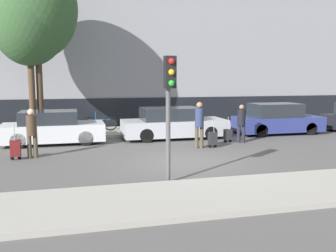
# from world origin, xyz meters

# --- Properties ---
(ground_plane) EXTENTS (80.00, 80.00, 0.00)m
(ground_plane) POSITION_xyz_m (0.00, 0.00, 0.00)
(ground_plane) COLOR #565451
(sidewalk_near) EXTENTS (28.00, 2.50, 0.12)m
(sidewalk_near) POSITION_xyz_m (0.00, -3.75, 0.06)
(sidewalk_near) COLOR #A39E93
(sidewalk_near) RESTS_ON ground_plane
(sidewalk_far) EXTENTS (28.00, 3.00, 0.12)m
(sidewalk_far) POSITION_xyz_m (0.00, 7.00, 0.06)
(sidewalk_far) COLOR #A39E93
(sidewalk_far) RESTS_ON ground_plane
(building_facade) EXTENTS (28.00, 2.85, 11.32)m
(building_facade) POSITION_xyz_m (0.00, 10.60, 5.64)
(building_facade) COLOR gray
(building_facade) RESTS_ON ground_plane
(parked_car_0) EXTENTS (4.13, 1.82, 1.37)m
(parked_car_0) POSITION_xyz_m (-4.34, 4.57, 0.64)
(parked_car_0) COLOR silver
(parked_car_0) RESTS_ON ground_plane
(parked_car_1) EXTENTS (4.65, 1.87, 1.39)m
(parked_car_1) POSITION_xyz_m (0.88, 4.65, 0.65)
(parked_car_1) COLOR #B7BABF
(parked_car_1) RESTS_ON ground_plane
(parked_car_2) EXTENTS (4.21, 1.72, 1.49)m
(parked_car_2) POSITION_xyz_m (6.16, 4.68, 0.69)
(parked_car_2) COLOR navy
(parked_car_2) RESTS_ON ground_plane
(pedestrian_left) EXTENTS (0.34, 0.34, 1.69)m
(pedestrian_left) POSITION_xyz_m (-4.87, 1.82, 0.96)
(pedestrian_left) COLOR #4C4233
(pedestrian_left) RESTS_ON ground_plane
(trolley_left) EXTENTS (0.34, 0.29, 1.20)m
(trolley_left) POSITION_xyz_m (-5.40, 1.66, 0.39)
(trolley_left) COLOR maroon
(trolley_left) RESTS_ON ground_plane
(pedestrian_center) EXTENTS (0.35, 0.34, 1.80)m
(pedestrian_center) POSITION_xyz_m (1.23, 2.07, 1.03)
(pedestrian_center) COLOR #4C4233
(pedestrian_center) RESTS_ON ground_plane
(trolley_center) EXTENTS (0.34, 0.29, 1.16)m
(trolley_center) POSITION_xyz_m (1.78, 2.05, 0.37)
(trolley_center) COLOR #262628
(trolley_center) RESTS_ON ground_plane
(pedestrian_right) EXTENTS (0.34, 0.34, 1.61)m
(pedestrian_right) POSITION_xyz_m (3.36, 2.82, 0.91)
(pedestrian_right) COLOR #23232D
(pedestrian_right) RESTS_ON ground_plane
(trolley_right) EXTENTS (0.34, 0.29, 1.10)m
(trolley_right) POSITION_xyz_m (2.84, 3.00, 0.34)
(trolley_right) COLOR #262628
(trolley_right) RESTS_ON ground_plane
(traffic_light) EXTENTS (0.28, 0.47, 3.27)m
(traffic_light) POSITION_xyz_m (-1.14, -2.37, 2.35)
(traffic_light) COLOR #515154
(traffic_light) RESTS_ON ground_plane
(parked_bicycle) EXTENTS (1.77, 0.06, 0.96)m
(parked_bicycle) POSITION_xyz_m (-2.22, 6.99, 0.49)
(parked_bicycle) COLOR black
(parked_bicycle) RESTS_ON sidewalk_far
(bare_tree_near_crossing) EXTENTS (3.25, 3.25, 7.08)m
(bare_tree_near_crossing) POSITION_xyz_m (-5.22, 6.16, 5.19)
(bare_tree_near_crossing) COLOR #4C3826
(bare_tree_near_crossing) RESTS_ON sidewalk_far
(bare_tree_down_street) EXTENTS (3.57, 3.57, 7.80)m
(bare_tree_down_street) POSITION_xyz_m (-4.89, 6.32, 5.71)
(bare_tree_down_street) COLOR #4C3826
(bare_tree_down_street) RESTS_ON sidewalk_far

